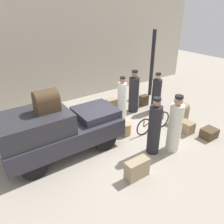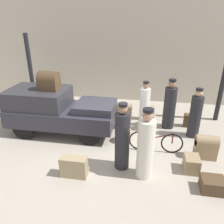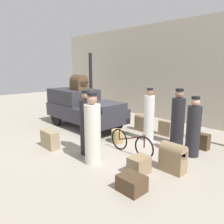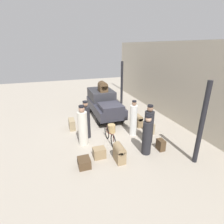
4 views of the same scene
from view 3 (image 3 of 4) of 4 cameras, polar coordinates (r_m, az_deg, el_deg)
The scene contains 19 objects.
ground_plane at distance 7.89m, azimuth -2.07°, elevation -6.75°, with size 30.00×30.00×0.00m, color #A89E8E.
station_building_facade at distance 10.62m, azimuth 14.86°, elevation 10.04°, with size 16.00×0.15×4.50m.
canopy_pillar_left at distance 11.83m, azimuth -5.55°, elevation 7.37°, with size 0.18×0.18×3.20m.
truck at distance 9.20m, azimuth -7.77°, elevation 1.36°, with size 3.64×1.58×1.55m.
bicycle at distance 6.42m, azimuth 4.99°, elevation -8.06°, with size 1.61×0.04×0.69m.
wicker_basket at distance 7.37m, azimuth 1.41°, elevation -6.32°, with size 0.41×0.41×0.44m.
conductor_in_dark_uniform at distance 6.32m, azimuth -6.61°, elevation -3.46°, with size 0.39×0.39×1.87m.
porter_standing_middle at distance 6.56m, azimuth 20.48°, elevation -4.27°, with size 0.39×0.39×1.71m.
porter_lifting_near_truck at distance 7.56m, azimuth 9.66°, elevation -1.18°, with size 0.35×0.35×1.81m.
porter_carrying_trunk at distance 7.37m, azimuth 16.81°, elevation -1.88°, with size 0.43×0.43×1.83m.
porter_with_bicycle at distance 5.69m, azimuth -5.07°, elevation -5.15°, with size 0.42×0.42×1.88m.
suitcase_black_upright at distance 8.33m, azimuth 13.94°, elevation -4.09°, with size 0.50×0.31×0.56m.
trunk_wicker_pale at distance 7.35m, azimuth 22.60°, elevation -7.12°, with size 0.38×0.27×0.49m.
suitcase_tan_flat at distance 5.37m, azimuth 7.08°, elevation -13.67°, with size 0.38×0.49×0.43m.
trunk_large_brown at distance 4.72m, azimuth 5.16°, elevation -18.10°, with size 0.53×0.45×0.34m.
trunk_umber_medium at distance 7.14m, azimuth -15.93°, elevation -6.93°, with size 0.68×0.30×0.55m.
trunk_barrel_dark at distance 5.57m, azimuth 15.64°, elevation -11.17°, with size 0.61×0.34×0.73m.
suitcase_small_leather at distance 8.69m, azimuth 8.07°, elevation -2.59°, with size 0.63×0.29×0.69m.
trunk_on_truck_roof at distance 9.22m, azimuth -8.63°, elevation 7.56°, with size 0.64×0.51×0.63m.
Camera 3 is at (5.63, -4.92, 2.52)m, focal length 35.00 mm.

